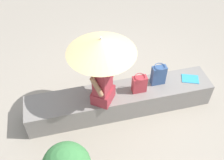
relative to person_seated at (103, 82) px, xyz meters
The scene contains 7 objects.
ground_plane 0.87m from the person_seated, 17.73° to the left, with size 14.00×14.00×0.00m, color #9E9384.
stone_bench 0.68m from the person_seated, 17.73° to the left, with size 3.07×0.54×0.42m, color gray.
person_seated is the anchor object (origin of this frame).
parasol 0.62m from the person_seated, 80.64° to the left, with size 0.97×0.97×1.15m.
handbag_black 0.64m from the person_seated, ahead, with size 0.23×0.17×0.32m.
tote_bag_canvas 0.99m from the person_seated, ahead, with size 0.23×0.17×0.37m.
magazine 1.58m from the person_seated, ahead, with size 0.28×0.20×0.01m, color #339ED1.
Camera 1 is at (-0.81, -2.75, 3.55)m, focal length 41.91 mm.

